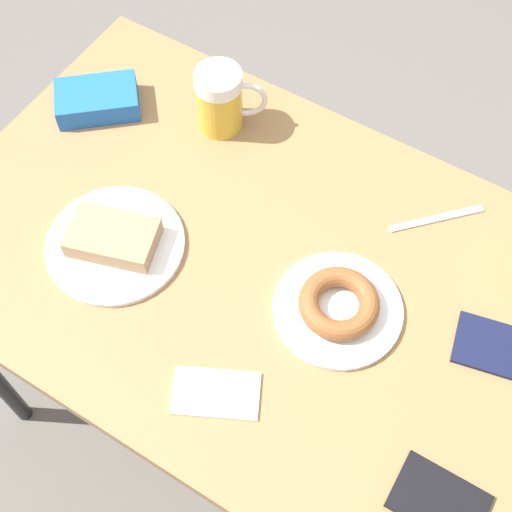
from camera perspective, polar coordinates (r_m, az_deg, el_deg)
ground_plane at (r=1.89m, az=0.00°, el=-12.40°), size 8.00×8.00×0.00m
table at (r=1.23m, az=0.00°, el=-2.13°), size 0.71×1.09×0.78m
plate_with_cake at (r=1.20m, az=-11.27°, el=1.17°), size 0.23×0.23×0.05m
plate_with_donut at (r=1.12m, az=6.61°, el=-3.99°), size 0.21×0.21×0.04m
beer_mug_left at (r=1.30m, az=-2.81°, el=12.38°), size 0.09×0.12×0.13m
napkin_folded at (r=1.08m, az=-3.22°, el=-10.91°), size 0.12×0.15×0.00m
fork at (r=1.25m, az=14.27°, el=2.91°), size 0.13×0.13×0.00m
passport_near_edge at (r=1.16m, az=18.67°, el=-6.97°), size 0.11×0.14×0.01m
passport_far_edge at (r=1.06m, az=14.44°, el=-18.48°), size 0.09×0.13×0.01m
blue_pouch at (r=1.39m, az=-12.57°, el=12.10°), size 0.17×0.17×0.04m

